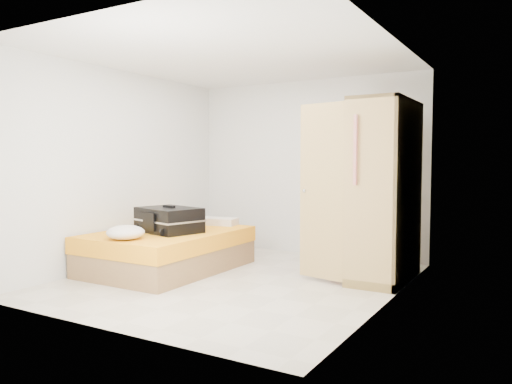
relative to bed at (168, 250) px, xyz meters
The scene contains 7 objects.
room 1.48m from the bed, ahead, with size 4.00×4.02×2.60m.
bed is the anchor object (origin of this frame).
wardrobe 2.74m from the bed, 18.26° to the left, with size 1.16×1.20×2.10m.
person 2.26m from the bed, 30.37° to the left, with size 0.57×0.37×1.56m, color red.
suitcase 0.41m from the bed, 41.27° to the right, with size 0.92×0.77×0.34m.
round_cushion 0.84m from the bed, 87.71° to the right, with size 0.43×0.43×0.16m, color silver.
pillow 0.92m from the bed, 77.51° to the left, with size 0.54×0.27×0.10m, color silver.
Camera 1 is at (3.12, -4.87, 1.40)m, focal length 35.00 mm.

